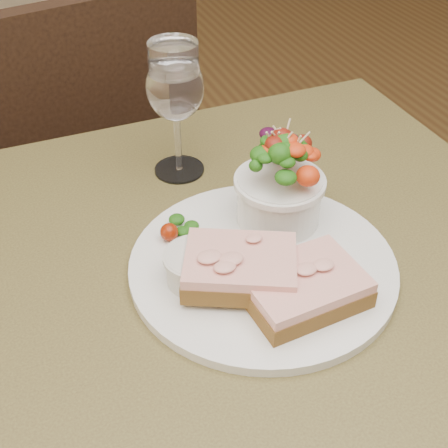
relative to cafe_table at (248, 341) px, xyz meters
name	(u,v)px	position (x,y,z in m)	size (l,w,h in m)	color
cafe_table	(248,341)	(0.00, 0.00, 0.00)	(0.80, 0.80, 0.75)	#40351B
chair_far	(87,233)	(-0.09, 0.73, -0.36)	(0.49, 0.49, 0.90)	black
dinner_plate	(263,266)	(0.02, 0.01, 0.11)	(0.31, 0.31, 0.01)	white
sandwich_front	(303,287)	(0.04, -0.06, 0.13)	(0.13, 0.10, 0.03)	#442912
sandwich_back	(240,267)	(-0.02, -0.01, 0.14)	(0.15, 0.13, 0.03)	#442912
ramekin	(197,266)	(-0.06, 0.01, 0.13)	(0.07, 0.07, 0.04)	beige
salad_bowl	(280,180)	(0.07, 0.08, 0.17)	(0.10, 0.10, 0.13)	white
garnish	(175,229)	(-0.05, 0.10, 0.12)	(0.05, 0.04, 0.02)	#113E0B
wine_glass	(175,91)	(0.00, 0.24, 0.22)	(0.08, 0.08, 0.18)	white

